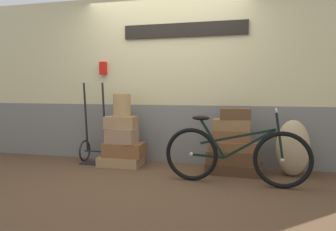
{
  "coord_description": "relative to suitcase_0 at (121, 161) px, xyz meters",
  "views": [
    {
      "loc": [
        1.27,
        -3.98,
        1.13
      ],
      "look_at": [
        0.17,
        0.26,
        0.78
      ],
      "focal_mm": 34.07,
      "sensor_mm": 36.0,
      "label": 1
    }
  ],
  "objects": [
    {
      "name": "suitcase_1",
      "position": [
        0.05,
        0.01,
        0.17
      ],
      "size": [
        0.59,
        0.38,
        0.21
      ],
      "primitive_type": "cube",
      "rotation": [
        0.0,
        0.0,
        0.02
      ],
      "color": "brown",
      "rests_on": "suitcase_0"
    },
    {
      "name": "suitcase_9",
      "position": [
        1.66,
        -0.03,
        0.74
      ],
      "size": [
        0.4,
        0.24,
        0.15
      ],
      "primitive_type": "cube",
      "rotation": [
        0.0,
        0.0,
        0.03
      ],
      "color": "brown",
      "rests_on": "suitcase_8"
    },
    {
      "name": "bicycle",
      "position": [
        1.68,
        -0.53,
        0.28
      ],
      "size": [
        1.73,
        0.46,
        0.91
      ],
      "color": "black",
      "rests_on": "ground"
    },
    {
      "name": "suitcase_7",
      "position": [
        1.62,
        -0.02,
        0.44
      ],
      "size": [
        0.5,
        0.29,
        0.15
      ],
      "primitive_type": "cube",
      "rotation": [
        0.0,
        0.0,
        0.01
      ],
      "color": "brown",
      "rests_on": "suitcase_6"
    },
    {
      "name": "suitcase_3",
      "position": [
        0.01,
        -0.0,
        0.58
      ],
      "size": [
        0.45,
        0.31,
        0.18
      ],
      "primitive_type": "cube",
      "rotation": [
        0.0,
        0.0,
        0.04
      ],
      "color": "#9E754C",
      "rests_on": "suitcase_2"
    },
    {
      "name": "burlap_sack",
      "position": [
        2.4,
        0.05,
        0.3
      ],
      "size": [
        0.42,
        0.36,
        0.74
      ],
      "primitive_type": "ellipsoid",
      "color": "tan",
      "rests_on": "ground"
    },
    {
      "name": "suitcase_6",
      "position": [
        1.64,
        -0.03,
        0.31
      ],
      "size": [
        0.67,
        0.41,
        0.13
      ],
      "primitive_type": "cube",
      "rotation": [
        0.0,
        0.0,
        0.1
      ],
      "color": "brown",
      "rests_on": "suitcase_5"
    },
    {
      "name": "suitcase_0",
      "position": [
        0.0,
        0.0,
        0.0
      ],
      "size": [
        0.63,
        0.42,
        0.14
      ],
      "primitive_type": "cube",
      "rotation": [
        0.0,
        0.0,
        0.02
      ],
      "color": "#9E754C",
      "rests_on": "ground"
    },
    {
      "name": "suitcase_8",
      "position": [
        1.62,
        -0.01,
        0.59
      ],
      "size": [
        0.49,
        0.27,
        0.15
      ],
      "primitive_type": "cube",
      "rotation": [
        0.0,
        0.0,
        0.0
      ],
      "color": "olive",
      "rests_on": "suitcase_7"
    },
    {
      "name": "wicker_basket",
      "position": [
        0.03,
        -0.01,
        0.84
      ],
      "size": [
        0.25,
        0.25,
        0.33
      ],
      "primitive_type": "cylinder",
      "color": "#A8844C",
      "rests_on": "suitcase_3"
    },
    {
      "name": "ground",
      "position": [
        0.59,
        -0.38,
        -0.1
      ],
      "size": [
        9.25,
        5.2,
        0.06
      ],
      "primitive_type": "cube",
      "color": "#513823"
    },
    {
      "name": "suitcase_5",
      "position": [
        1.63,
        -0.01,
        0.16
      ],
      "size": [
        0.71,
        0.42,
        0.17
      ],
      "primitive_type": "cube",
      "rotation": [
        0.0,
        0.0,
        0.05
      ],
      "color": "brown",
      "rests_on": "suitcase_4"
    },
    {
      "name": "luggage_trolley",
      "position": [
        -0.48,
        0.11,
        0.2
      ],
      "size": [
        0.4,
        0.39,
        1.24
      ],
      "color": "black",
      "rests_on": "ground"
    },
    {
      "name": "station_building",
      "position": [
        0.6,
        0.47,
        1.22
      ],
      "size": [
        7.25,
        0.74,
        2.57
      ],
      "color": "slate",
      "rests_on": "ground"
    },
    {
      "name": "suitcase_4",
      "position": [
        1.66,
        -0.02,
        0.0
      ],
      "size": [
        0.76,
        0.44,
        0.14
      ],
      "primitive_type": "cube",
      "rotation": [
        0.0,
        0.0,
        -0.05
      ],
      "color": "#4C2D19",
      "rests_on": "ground"
    },
    {
      "name": "suitcase_2",
      "position": [
        0.03,
        -0.04,
        0.38
      ],
      "size": [
        0.47,
        0.31,
        0.22
      ],
      "primitive_type": "cube",
      "rotation": [
        0.0,
        0.0,
        -0.11
      ],
      "color": "#937051",
      "rests_on": "suitcase_1"
    }
  ]
}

